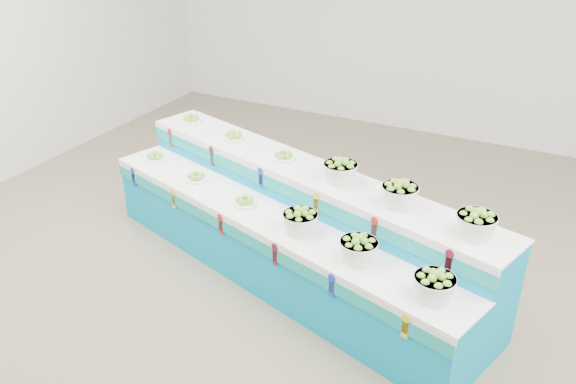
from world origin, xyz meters
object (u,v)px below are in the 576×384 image
object	(u,v)px
basket_lower_left	(300,221)
display_stand	(288,225)
plate_upper_mid	(233,135)
basket_upper_right	(476,224)

from	to	relation	value
basket_lower_left	display_stand	bearing A→B (deg)	129.95
plate_upper_mid	display_stand	bearing A→B (deg)	-30.97
plate_upper_mid	basket_upper_right	xyz separation A→B (m)	(2.66, -0.82, 0.07)
display_stand	plate_upper_mid	size ratio (longest dim) A/B	17.99
display_stand	plate_upper_mid	xyz separation A→B (m)	(-0.93, 0.56, 0.55)
display_stand	basket_upper_right	world-z (taller)	basket_upper_right
plate_upper_mid	basket_upper_right	world-z (taller)	basket_upper_right
basket_lower_left	plate_upper_mid	world-z (taller)	plate_upper_mid
basket_upper_right	basket_lower_left	bearing A→B (deg)	-175.76
basket_lower_left	plate_upper_mid	distance (m)	1.56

